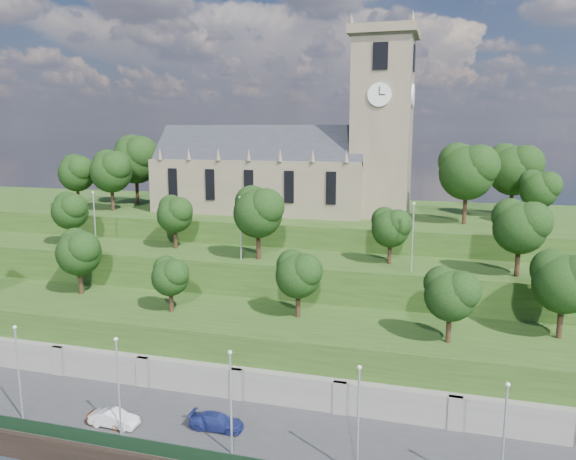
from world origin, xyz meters
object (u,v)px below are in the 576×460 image
(church, at_px, (292,163))
(car_right, at_px, (217,421))
(car_middle, at_px, (114,418))
(car_left, at_px, (108,418))

(church, bearing_deg, car_right, -83.53)
(church, relative_size, car_middle, 8.85)
(car_middle, relative_size, car_right, 0.92)
(car_left, distance_m, car_middle, 0.67)
(car_left, relative_size, car_right, 0.79)
(church, distance_m, car_middle, 46.97)
(car_middle, bearing_deg, car_right, -76.66)
(car_middle, height_order, car_right, car_middle)
(car_right, bearing_deg, car_middle, 100.98)
(church, xyz_separation_m, car_left, (-4.82, -42.38, -19.88))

